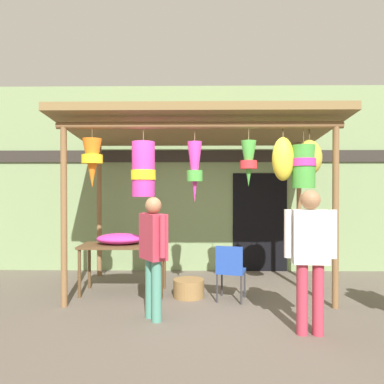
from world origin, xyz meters
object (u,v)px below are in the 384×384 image
object	(u,v)px
folding_chair	(230,268)
customer_foreground	(310,249)
flower_heap_on_table	(120,239)
display_table	(124,250)
wicker_basket_by_table	(189,288)
shopper_by_bananas	(153,248)

from	to	relation	value
folding_chair	customer_foreground	distance (m)	1.57
flower_heap_on_table	customer_foreground	distance (m)	3.07
display_table	flower_heap_on_table	xyz separation A→B (m)	(-0.06, 0.02, 0.18)
wicker_basket_by_table	shopper_by_bananas	size ratio (longest dim) A/B	0.30
display_table	wicker_basket_by_table	distance (m)	1.21
folding_chair	wicker_basket_by_table	distance (m)	0.76
folding_chair	customer_foreground	bearing A→B (deg)	-56.97
wicker_basket_by_table	customer_foreground	world-z (taller)	customer_foreground
customer_foreground	shopper_by_bananas	size ratio (longest dim) A/B	1.06
display_table	wicker_basket_by_table	size ratio (longest dim) A/B	2.86
display_table	folding_chair	distance (m)	1.75
shopper_by_bananas	folding_chair	bearing A→B (deg)	36.23
customer_foreground	flower_heap_on_table	bearing A→B (deg)	146.42
customer_foreground	shopper_by_bananas	bearing A→B (deg)	165.87
wicker_basket_by_table	shopper_by_bananas	bearing A→B (deg)	-113.46
folding_chair	wicker_basket_by_table	size ratio (longest dim) A/B	1.75
folding_chair	shopper_by_bananas	xyz separation A→B (m)	(-1.06, -0.78, 0.43)
display_table	customer_foreground	distance (m)	3.02
wicker_basket_by_table	customer_foreground	xyz separation A→B (m)	(1.44, -1.47, 0.86)
folding_chair	shopper_by_bananas	size ratio (longest dim) A/B	0.53
shopper_by_bananas	wicker_basket_by_table	bearing A→B (deg)	66.54
display_table	customer_foreground	size ratio (longest dim) A/B	0.82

